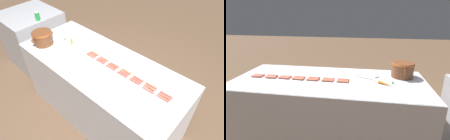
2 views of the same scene
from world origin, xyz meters
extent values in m
cube|color=#BCBCC1|center=(0.00, 0.00, 0.46)|extent=(0.87, 2.08, 0.92)
cube|color=silver|center=(0.00, 0.00, 0.92)|extent=(0.85, 2.04, 0.00)
cylinder|color=#C86750|center=(0.01, -0.81, 0.93)|extent=(0.02, 0.11, 0.02)
sphere|color=#C86750|center=(0.01, -0.86, 0.93)|extent=(0.02, 0.02, 0.02)
sphere|color=#C86750|center=(0.01, -0.75, 0.93)|extent=(0.02, 0.02, 0.02)
cylinder|color=#C86351|center=(0.01, -0.65, 0.93)|extent=(0.02, 0.11, 0.02)
sphere|color=#C86351|center=(0.01, -0.70, 0.93)|extent=(0.02, 0.02, 0.02)
sphere|color=#C86351|center=(0.01, -0.59, 0.93)|extent=(0.02, 0.02, 0.02)
cylinder|color=#CD5E49|center=(0.01, -0.48, 0.93)|extent=(0.03, 0.11, 0.02)
sphere|color=#CD5E49|center=(0.01, -0.53, 0.93)|extent=(0.02, 0.02, 0.02)
sphere|color=#CD5E49|center=(0.01, -0.43, 0.93)|extent=(0.02, 0.02, 0.02)
cylinder|color=#C35A4E|center=(0.01, -0.32, 0.93)|extent=(0.02, 0.11, 0.02)
sphere|color=#C35A4E|center=(0.01, -0.37, 0.93)|extent=(0.02, 0.02, 0.02)
sphere|color=#C35A4E|center=(0.01, -0.27, 0.93)|extent=(0.02, 0.02, 0.02)
cylinder|color=#C65D4E|center=(0.01, -0.16, 0.93)|extent=(0.03, 0.11, 0.02)
sphere|color=#C65D4E|center=(0.01, -0.21, 0.93)|extent=(0.02, 0.02, 0.02)
sphere|color=#C65D4E|center=(0.00, -0.10, 0.93)|extent=(0.02, 0.02, 0.02)
cylinder|color=#CA5C4E|center=(0.01, 0.00, 0.93)|extent=(0.03, 0.11, 0.02)
sphere|color=#CA5C4E|center=(0.01, -0.05, 0.93)|extent=(0.02, 0.02, 0.02)
sphere|color=#CA5C4E|center=(0.01, 0.06, 0.93)|extent=(0.02, 0.02, 0.02)
cylinder|color=#C05D4D|center=(0.01, 0.17, 0.93)|extent=(0.02, 0.11, 0.02)
sphere|color=#C05D4D|center=(0.01, 0.11, 0.93)|extent=(0.02, 0.02, 0.02)
sphere|color=#C05D4D|center=(0.01, 0.22, 0.93)|extent=(0.02, 0.02, 0.02)
cylinder|color=#C56750|center=(0.04, -0.81, 0.93)|extent=(0.03, 0.11, 0.02)
sphere|color=#C56750|center=(0.04, -0.86, 0.93)|extent=(0.02, 0.02, 0.02)
sphere|color=#C56750|center=(0.04, -0.75, 0.93)|extent=(0.02, 0.02, 0.02)
cylinder|color=#C76550|center=(0.04, -0.64, 0.93)|extent=(0.03, 0.11, 0.02)
sphere|color=#C76550|center=(0.05, -0.69, 0.93)|extent=(0.02, 0.02, 0.02)
sphere|color=#C76550|center=(0.04, -0.59, 0.93)|extent=(0.02, 0.02, 0.02)
cylinder|color=#C8624E|center=(0.04, -0.48, 0.93)|extent=(0.03, 0.11, 0.02)
sphere|color=#C8624E|center=(0.04, -0.54, 0.93)|extent=(0.02, 0.02, 0.02)
sphere|color=#C8624E|center=(0.04, -0.43, 0.93)|extent=(0.02, 0.02, 0.02)
cylinder|color=#CA6450|center=(0.04, -0.32, 0.93)|extent=(0.03, 0.11, 0.02)
sphere|color=#CA6450|center=(0.04, -0.38, 0.93)|extent=(0.02, 0.02, 0.02)
sphere|color=#CA6450|center=(0.04, -0.27, 0.93)|extent=(0.02, 0.02, 0.02)
cylinder|color=#C25F4C|center=(0.04, -0.15, 0.93)|extent=(0.03, 0.11, 0.02)
sphere|color=#C25F4C|center=(0.04, -0.21, 0.93)|extent=(0.02, 0.02, 0.02)
sphere|color=#C25F4C|center=(0.04, -0.10, 0.93)|extent=(0.02, 0.02, 0.02)
cylinder|color=#C5654E|center=(0.04, 0.01, 0.93)|extent=(0.03, 0.11, 0.02)
sphere|color=#C5654E|center=(0.04, -0.04, 0.93)|extent=(0.02, 0.02, 0.02)
sphere|color=#C5654E|center=(0.05, 0.06, 0.93)|extent=(0.02, 0.02, 0.02)
cylinder|color=#CA664C|center=(0.04, 0.17, 0.93)|extent=(0.03, 0.11, 0.02)
sphere|color=#CA664C|center=(0.04, 0.11, 0.93)|extent=(0.02, 0.02, 0.02)
sphere|color=#CA664C|center=(0.05, 0.22, 0.93)|extent=(0.02, 0.02, 0.02)
cylinder|color=#C85F4F|center=(0.07, -0.81, 0.93)|extent=(0.03, 0.11, 0.02)
sphere|color=#C85F4F|center=(0.07, -0.87, 0.93)|extent=(0.02, 0.02, 0.02)
sphere|color=#C85F4F|center=(0.07, -0.76, 0.93)|extent=(0.02, 0.02, 0.02)
cylinder|color=#C4664E|center=(0.08, -0.64, 0.93)|extent=(0.03, 0.11, 0.02)
sphere|color=#C4664E|center=(0.07, -0.69, 0.93)|extent=(0.02, 0.02, 0.02)
sphere|color=#C4664E|center=(0.08, -0.58, 0.93)|extent=(0.02, 0.02, 0.02)
cylinder|color=#C45B50|center=(0.07, -0.49, 0.93)|extent=(0.02, 0.11, 0.02)
sphere|color=#C45B50|center=(0.07, -0.54, 0.93)|extent=(0.02, 0.02, 0.02)
sphere|color=#C45B50|center=(0.07, -0.43, 0.93)|extent=(0.02, 0.02, 0.02)
cylinder|color=#C86847|center=(0.07, -0.32, 0.93)|extent=(0.03, 0.11, 0.02)
sphere|color=#C86847|center=(0.08, -0.38, 0.93)|extent=(0.02, 0.02, 0.02)
sphere|color=#C86847|center=(0.07, -0.27, 0.93)|extent=(0.02, 0.02, 0.02)
cylinder|color=#C16548|center=(0.07, -0.16, 0.93)|extent=(0.02, 0.11, 0.02)
sphere|color=#C16548|center=(0.07, -0.22, 0.93)|extent=(0.02, 0.02, 0.02)
sphere|color=#C16548|center=(0.07, -0.11, 0.93)|extent=(0.02, 0.02, 0.02)
cylinder|color=#C0674B|center=(0.07, 0.00, 0.93)|extent=(0.03, 0.11, 0.02)
sphere|color=#C0674B|center=(0.07, -0.05, 0.93)|extent=(0.02, 0.02, 0.02)
sphere|color=#C0674B|center=(0.08, 0.06, 0.93)|extent=(0.02, 0.02, 0.02)
cylinder|color=#BF6648|center=(0.07, 0.16, 0.93)|extent=(0.03, 0.11, 0.02)
sphere|color=#BF6648|center=(0.07, 0.11, 0.93)|extent=(0.02, 0.02, 0.02)
sphere|color=#BF6648|center=(0.08, 0.22, 0.93)|extent=(0.02, 0.02, 0.02)
cylinder|color=brown|center=(-0.20, 0.80, 1.01)|extent=(0.24, 0.24, 0.17)
torus|color=#9E4A1B|center=(-0.20, 0.80, 1.08)|extent=(0.25, 0.25, 0.03)
torus|color=brown|center=(-0.32, 0.80, 1.02)|extent=(0.07, 0.02, 0.07)
torus|color=brown|center=(-0.09, 0.80, 1.02)|extent=(0.07, 0.02, 0.07)
cylinder|color=#B7B7BC|center=(-0.08, 0.40, 0.93)|extent=(0.11, 0.20, 0.01)
ellipsoid|color=#B7B7BC|center=(-0.14, 0.52, 0.93)|extent=(0.08, 0.08, 0.02)
cone|color=orange|center=(0.08, 0.60, 0.94)|extent=(0.12, 0.16, 0.03)
sphere|color=#387F2D|center=(0.03, 0.67, 0.94)|extent=(0.02, 0.02, 0.02)
camera|label=1|loc=(-1.18, -1.25, 2.32)|focal=31.32mm
camera|label=2|loc=(1.76, 0.39, 1.62)|focal=28.28mm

